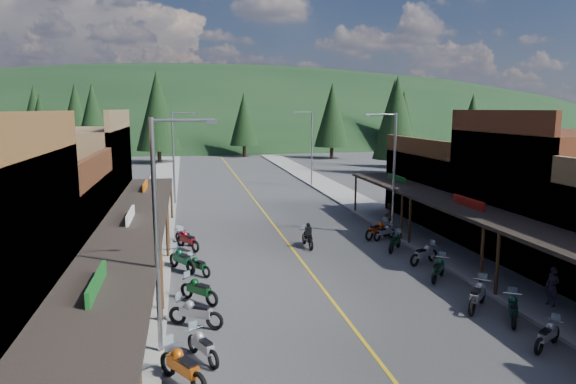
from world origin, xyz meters
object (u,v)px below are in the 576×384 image
pine_1 (76,115)px  bike_east_9 (395,241)px  pine_7 (35,114)px  shop_east_2 (552,195)px  bike_west_5 (203,345)px  bike_east_10 (384,231)px  pine_2 (158,110)px  bike_west_9 (182,259)px  bike_east_6 (478,294)px  bike_east_8 (424,253)px  bike_west_8 (198,265)px  bike_east_5 (513,308)px  pine_8 (42,129)px  bike_east_11 (377,229)px  rider_on_bike (308,237)px  pine_3 (244,119)px  streetlight_3 (310,145)px  pedestrian_east_a (552,286)px  bike_east_7 (438,268)px  shop_west_3 (62,185)px  shop_west_2 (15,237)px  pine_4 (332,115)px  streetlight_2 (392,168)px  streetlight_0 (160,227)px  bike_west_11 (184,236)px  pine_5 (394,110)px  streetlight_1 (175,154)px  bike_west_10 (188,239)px  bike_west_6 (196,312)px  shop_east_3 (460,187)px  pine_10 (93,120)px  pine_6 (472,118)px  pine_11 (397,117)px  bike_west_7 (199,289)px  pedestrian_east_b (389,215)px  pine_9 (403,122)px

pine_1 → bike_east_9: 72.23m
pine_7 → shop_east_2: bearing=-58.4°
bike_west_5 → bike_east_10: bike_west_5 is taller
pine_2 → bike_west_9: size_ratio=6.03×
bike_east_6 → bike_east_8: 6.36m
bike_west_8 → bike_east_10: (11.86, 4.79, 0.00)m
shop_east_2 → bike_east_5: 11.10m
pine_8 → pine_2: bearing=56.3°
bike_east_6 → bike_east_11: bearing=134.1°
bike_west_5 → bike_east_8: (12.05, 8.55, 0.03)m
bike_east_11 → rider_on_bike: (-4.89, -1.13, -0.02)m
bike_west_5 → bike_east_11: (11.59, 14.19, 0.08)m
pine_3 → bike_east_8: (2.33, -64.15, -5.89)m
streetlight_3 → pedestrian_east_a: size_ratio=4.81×
pine_2 → bike_east_7: (15.85, -58.70, -7.39)m
shop_west_3 → bike_east_10: size_ratio=5.84×
shop_west_2 → pine_4: pine_4 is taller
rider_on_bike → shop_west_2: bearing=-165.4°
bike_east_8 → streetlight_2: bearing=148.9°
streetlight_0 → bike_west_9: (0.53, 9.14, -3.80)m
shop_west_2 → bike_west_5: shop_west_2 is taller
bike_west_11 → pine_5: bearing=25.3°
shop_west_3 → bike_east_10: (20.01, -4.14, -2.99)m
bike_west_5 → bike_east_5: bike_east_5 is taller
streetlight_1 → pine_5: bearing=50.7°
pine_1 → bike_west_10: bearing=-74.1°
pine_8 → bike_east_5: 54.21m
bike_west_10 → bike_west_11: bike_west_10 is taller
bike_east_6 → bike_west_6: bearing=-137.3°
shop_east_3 → pine_10: pine_10 is taller
shop_east_2 → bike_west_6: bearing=-163.9°
pine_4 → pine_6: bearing=8.1°
pine_11 → bike_east_5: pine_11 is taller
streetlight_1 → bike_east_10: streetlight_1 is taller
pine_8 → pedestrian_east_a: pine_8 is taller
bike_west_5 → bike_west_7: bearing=63.4°
pine_7 → bike_east_5: pine_7 is taller
pine_11 → bike_east_8: pine_11 is taller
pine_10 → bike_west_10: bearing=-74.5°
bike_west_11 → pedestrian_east_b: size_ratio=1.11×
bike_west_9 → bike_east_6: size_ratio=1.00×
streetlight_2 → pedestrian_east_a: (1.74, -13.05, -3.48)m
bike_east_5 → bike_east_8: size_ratio=0.98×
shop_west_3 → bike_east_9: size_ratio=5.20×
streetlight_3 → bike_east_8: size_ratio=3.83×
shop_east_3 → bike_east_11: (-7.88, -3.82, -1.89)m
pine_2 → bike_west_10: pine_2 is taller
bike_east_11 → pine_9: bearing=124.5°
shop_east_2 → pine_1: bearing=119.0°
bike_west_6 → bike_west_9: size_ratio=0.95×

